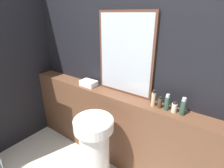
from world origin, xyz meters
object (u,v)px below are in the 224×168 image
object	(u,v)px
pedestal_sink	(95,150)
shampoo_bottle	(153,99)
mirror	(125,55)
conditioner_bottle	(160,103)
hand_soap_bottle	(183,107)
body_wash_bottle	(174,107)
towel_stack	(89,83)
lotion_bottle	(167,103)

from	to	relation	value
pedestal_sink	shampoo_bottle	world-z (taller)	shampoo_bottle
mirror	pedestal_sink	bearing A→B (deg)	-92.78
pedestal_sink	conditioner_bottle	distance (m)	0.84
shampoo_bottle	hand_soap_bottle	distance (m)	0.28
body_wash_bottle	hand_soap_bottle	distance (m)	0.08
mirror	body_wash_bottle	world-z (taller)	mirror
pedestal_sink	body_wash_bottle	distance (m)	0.92
pedestal_sink	hand_soap_bottle	bearing A→B (deg)	30.79
towel_stack	conditioner_bottle	xyz separation A→B (m)	(0.93, 0.00, 0.02)
conditioner_bottle	body_wash_bottle	world-z (taller)	conditioner_bottle
towel_stack	body_wash_bottle	distance (m)	1.07
lotion_bottle	body_wash_bottle	world-z (taller)	lotion_bottle
lotion_bottle	towel_stack	bearing A→B (deg)	180.00
hand_soap_bottle	conditioner_bottle	bearing A→B (deg)	180.00
pedestal_sink	mirror	bearing A→B (deg)	87.22
shampoo_bottle	body_wash_bottle	world-z (taller)	shampoo_bottle
towel_stack	mirror	bearing A→B (deg)	10.94
pedestal_sink	hand_soap_bottle	size ratio (longest dim) A/B	5.05
pedestal_sink	towel_stack	bearing A→B (deg)	136.78
towel_stack	shampoo_bottle	bearing A→B (deg)	-0.00
lotion_bottle	body_wash_bottle	size ratio (longest dim) A/B	1.53
mirror	towel_stack	size ratio (longest dim) A/B	4.28
towel_stack	lotion_bottle	size ratio (longest dim) A/B	1.28
mirror	lotion_bottle	xyz separation A→B (m)	(0.53, -0.09, -0.37)
pedestal_sink	hand_soap_bottle	distance (m)	0.99
towel_stack	hand_soap_bottle	world-z (taller)	hand_soap_bottle
body_wash_bottle	hand_soap_bottle	world-z (taller)	hand_soap_bottle
pedestal_sink	body_wash_bottle	world-z (taller)	body_wash_bottle
mirror	lotion_bottle	world-z (taller)	mirror
shampoo_bottle	lotion_bottle	xyz separation A→B (m)	(0.13, 0.00, -0.00)
shampoo_bottle	lotion_bottle	size ratio (longest dim) A/B	1.04
conditioner_bottle	mirror	bearing A→B (deg)	168.92
lotion_bottle	shampoo_bottle	bearing A→B (deg)	-180.00
conditioner_bottle	lotion_bottle	world-z (taller)	lotion_bottle
lotion_bottle	conditioner_bottle	bearing A→B (deg)	180.00
mirror	hand_soap_bottle	size ratio (longest dim) A/B	5.23
mirror	lotion_bottle	bearing A→B (deg)	-9.69
shampoo_bottle	hand_soap_bottle	xyz separation A→B (m)	(0.28, 0.00, 0.00)
towel_stack	body_wash_bottle	xyz separation A→B (m)	(1.07, -0.00, 0.02)
mirror	hand_soap_bottle	distance (m)	0.77
mirror	conditioner_bottle	world-z (taller)	mirror
pedestal_sink	conditioner_bottle	bearing A→B (deg)	40.56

